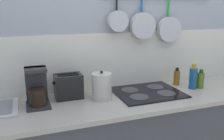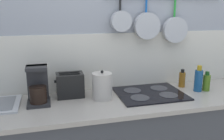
{
  "view_description": "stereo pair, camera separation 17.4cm",
  "coord_description": "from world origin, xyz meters",
  "px_view_note": "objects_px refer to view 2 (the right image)",
  "views": [
    {
      "loc": [
        -0.95,
        -1.76,
        1.65
      ],
      "look_at": [
        -0.31,
        0.0,
        1.17
      ],
      "focal_mm": 40.0,
      "sensor_mm": 36.0,
      "label": 1
    },
    {
      "loc": [
        -0.78,
        -1.82,
        1.65
      ],
      "look_at": [
        -0.31,
        0.0,
        1.17
      ],
      "focal_mm": 40.0,
      "sensor_mm": 36.0,
      "label": 2
    }
  ],
  "objects_px": {
    "kettle": "(102,86)",
    "bottle_olive_oil": "(198,80)",
    "bottle_cooking_wine": "(182,79)",
    "toaster": "(70,85)",
    "coffee_maker": "(38,88)",
    "bottle_sesame_oil": "(206,82)"
  },
  "relations": [
    {
      "from": "bottle_olive_oil",
      "to": "coffee_maker",
      "type": "bearing_deg",
      "value": 177.3
    },
    {
      "from": "coffee_maker",
      "to": "bottle_cooking_wine",
      "type": "bearing_deg",
      "value": 3.5
    },
    {
      "from": "kettle",
      "to": "bottle_olive_oil",
      "type": "xyz_separation_m",
      "value": [
        0.86,
        -0.03,
        -0.01
      ]
    },
    {
      "from": "coffee_maker",
      "to": "kettle",
      "type": "height_order",
      "value": "coffee_maker"
    },
    {
      "from": "kettle",
      "to": "bottle_cooking_wine",
      "type": "height_order",
      "value": "kettle"
    },
    {
      "from": "bottle_sesame_oil",
      "to": "coffee_maker",
      "type": "bearing_deg",
      "value": 177.16
    },
    {
      "from": "toaster",
      "to": "bottle_sesame_oil",
      "type": "relative_size",
      "value": 1.36
    },
    {
      "from": "toaster",
      "to": "bottle_sesame_oil",
      "type": "bearing_deg",
      "value": -7.49
    },
    {
      "from": "bottle_cooking_wine",
      "to": "bottle_sesame_oil",
      "type": "distance_m",
      "value": 0.22
    },
    {
      "from": "bottle_cooking_wine",
      "to": "bottle_olive_oil",
      "type": "relative_size",
      "value": 0.73
    },
    {
      "from": "coffee_maker",
      "to": "bottle_olive_oil",
      "type": "height_order",
      "value": "coffee_maker"
    },
    {
      "from": "coffee_maker",
      "to": "kettle",
      "type": "xyz_separation_m",
      "value": [
        0.5,
        -0.03,
        -0.01
      ]
    },
    {
      "from": "toaster",
      "to": "coffee_maker",
      "type": "bearing_deg",
      "value": -161.4
    },
    {
      "from": "toaster",
      "to": "bottle_olive_oil",
      "type": "xyz_separation_m",
      "value": [
        1.11,
        -0.15,
        0.0
      ]
    },
    {
      "from": "kettle",
      "to": "toaster",
      "type": "bearing_deg",
      "value": 154.46
    },
    {
      "from": "coffee_maker",
      "to": "bottle_sesame_oil",
      "type": "xyz_separation_m",
      "value": [
        1.44,
        -0.07,
        -0.05
      ]
    },
    {
      "from": "coffee_maker",
      "to": "bottle_olive_oil",
      "type": "bearing_deg",
      "value": -2.7
    },
    {
      "from": "toaster",
      "to": "bottle_olive_oil",
      "type": "bearing_deg",
      "value": -7.64
    },
    {
      "from": "kettle",
      "to": "bottle_olive_oil",
      "type": "distance_m",
      "value": 0.86
    },
    {
      "from": "bottle_cooking_wine",
      "to": "bottle_olive_oil",
      "type": "bearing_deg",
      "value": -61.85
    },
    {
      "from": "kettle",
      "to": "bottle_cooking_wine",
      "type": "bearing_deg",
      "value": 8.1
    },
    {
      "from": "coffee_maker",
      "to": "kettle",
      "type": "relative_size",
      "value": 1.24
    }
  ]
}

